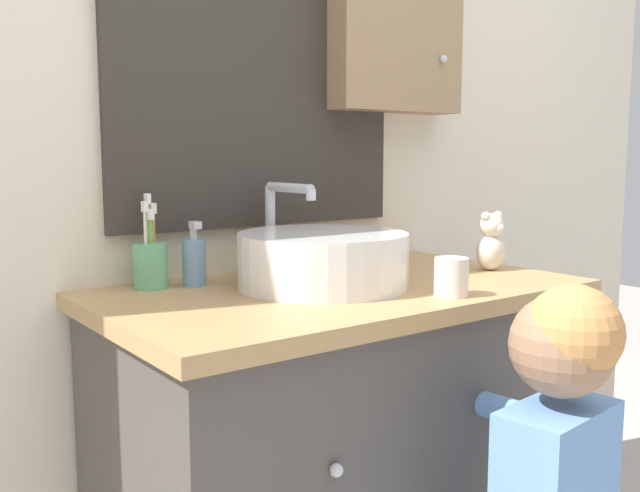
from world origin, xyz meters
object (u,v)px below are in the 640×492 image
Objects in this scene: toothbrush_holder at (151,263)px; teddy_bear at (491,243)px; sink_basin at (322,258)px; soap_dispenser at (194,261)px; drinking_cup at (451,277)px.

toothbrush_holder reaches higher than teddy_bear.
sink_basin reaches higher than soap_dispenser.
toothbrush_holder is at bearing 160.29° from teddy_bear.
teddy_bear reaches higher than soap_dispenser.
sink_basin is 5.33× the size of drinking_cup.
drinking_cup is (0.36, -0.41, -0.02)m from soap_dispenser.
soap_dispenser is at bearing 131.54° from drinking_cup.
sink_basin is 0.47m from teddy_bear.
teddy_bear is (0.77, -0.27, 0.01)m from toothbrush_holder.
teddy_bear is 0.36m from drinking_cup.
drinking_cup is at bearing -58.08° from sink_basin.
soap_dispenser is (-0.22, 0.17, -0.01)m from sink_basin.
soap_dispenser is 0.72m from teddy_bear.
soap_dispenser is 1.80× the size of drinking_cup.
sink_basin reaches higher than teddy_bear.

